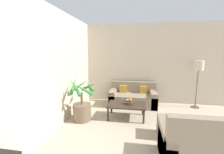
# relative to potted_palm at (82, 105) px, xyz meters

# --- Properties ---
(wall_back) EXTENTS (8.30, 0.06, 2.70)m
(wall_back) POSITION_rel_potted_palm_xyz_m (2.95, 1.82, 0.96)
(wall_back) COLOR beige
(wall_back) RESTS_ON ground_plane
(wall_left) EXTENTS (0.06, 8.23, 2.70)m
(wall_left) POSITION_rel_potted_palm_xyz_m (-0.43, -1.53, 0.96)
(wall_left) COLOR beige
(wall_left) RESTS_ON ground_plane
(potted_palm) EXTENTS (0.74, 0.75, 1.14)m
(potted_palm) POSITION_rel_potted_palm_xyz_m (0.00, 0.00, 0.00)
(potted_palm) COLOR brown
(potted_palm) RESTS_ON ground_plane
(sofa_loveseat) EXTENTS (1.51, 0.78, 0.74)m
(sofa_loveseat) POSITION_rel_potted_palm_xyz_m (1.26, 1.35, -0.13)
(sofa_loveseat) COLOR gray
(sofa_loveseat) RESTS_ON ground_plane
(floor_lamp) EXTENTS (0.29, 0.29, 1.49)m
(floor_lamp) POSITION_rel_potted_palm_xyz_m (3.22, 1.45, 0.85)
(floor_lamp) COLOR brown
(floor_lamp) RESTS_ON ground_plane
(coffee_table) EXTENTS (0.98, 0.63, 0.37)m
(coffee_table) POSITION_rel_potted_palm_xyz_m (1.11, 0.33, -0.06)
(coffee_table) COLOR #38281E
(coffee_table) RESTS_ON ground_plane
(fruit_bowl) EXTENTS (0.25, 0.25, 0.06)m
(fruit_bowl) POSITION_rel_potted_palm_xyz_m (1.19, 0.38, 0.01)
(fruit_bowl) COLOR #42382D
(fruit_bowl) RESTS_ON coffee_table
(apple_red) EXTENTS (0.07, 0.07, 0.07)m
(apple_red) POSITION_rel_potted_palm_xyz_m (1.22, 0.34, 0.07)
(apple_red) COLOR red
(apple_red) RESTS_ON fruit_bowl
(apple_green) EXTENTS (0.08, 0.08, 0.08)m
(apple_green) POSITION_rel_potted_palm_xyz_m (1.13, 0.38, 0.08)
(apple_green) COLOR olive
(apple_green) RESTS_ON fruit_bowl
(orange_fruit) EXTENTS (0.08, 0.08, 0.08)m
(orange_fruit) POSITION_rel_potted_palm_xyz_m (1.21, 0.43, 0.08)
(orange_fruit) COLOR orange
(orange_fruit) RESTS_ON fruit_bowl
(armchair) EXTENTS (0.84, 0.77, 0.90)m
(armchair) POSITION_rel_potted_palm_xyz_m (2.20, -1.22, -0.10)
(armchair) COLOR gray
(armchair) RESTS_ON ground_plane
(ottoman) EXTENTS (0.66, 0.44, 0.40)m
(ottoman) POSITION_rel_potted_palm_xyz_m (2.16, -0.43, -0.19)
(ottoman) COLOR gray
(ottoman) RESTS_ON ground_plane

